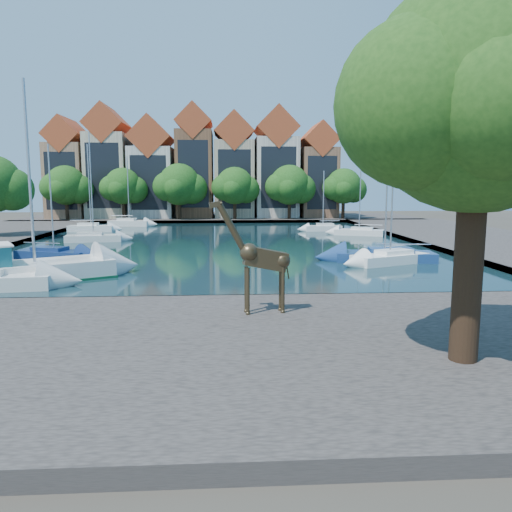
{
  "coord_description": "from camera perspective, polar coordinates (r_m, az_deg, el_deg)",
  "views": [
    {
      "loc": [
        0.69,
        -22.47,
        5.53
      ],
      "look_at": [
        1.92,
        -2.0,
        2.57
      ],
      "focal_mm": 35.0,
      "sensor_mm": 36.0,
      "label": 1
    }
  ],
  "objects": [
    {
      "name": "sailboat_right_b",
      "position": [
        36.8,
        14.48,
        0.23
      ],
      "size": [
        7.16,
        3.24,
        11.1
      ],
      "color": "navy",
      "rests_on": "water_basin"
    },
    {
      "name": "sailboat_right_a",
      "position": [
        35.67,
        15.07,
        -0.0
      ],
      "size": [
        5.83,
        3.97,
        10.84
      ],
      "color": "white",
      "rests_on": "water_basin"
    },
    {
      "name": "giraffe_statue",
      "position": [
        19.4,
        0.41,
        -0.27
      ],
      "size": [
        3.1,
        0.76,
        4.42
      ],
      "color": "#3B2F1D",
      "rests_on": "near_quay"
    },
    {
      "name": "far_quay",
      "position": [
        78.65,
        -3.96,
        4.34
      ],
      "size": [
        60.0,
        16.0,
        0.5
      ],
      "primitive_type": "cube",
      "color": "#4B4541",
      "rests_on": "ground"
    },
    {
      "name": "far_tree_far_west",
      "position": [
        76.38,
        -20.84,
        7.42
      ],
      "size": [
        7.28,
        5.6,
        7.68
      ],
      "color": "#332114",
      "rests_on": "far_quay"
    },
    {
      "name": "sailboat_right_d",
      "position": [
        59.12,
        7.65,
        3.33
      ],
      "size": [
        4.38,
        1.8,
        6.99
      ],
      "color": "silver",
      "rests_on": "water_basin"
    },
    {
      "name": "plane_tree",
      "position": [
        15.29,
        24.48,
        15.54
      ],
      "size": [
        8.32,
        6.4,
        10.62
      ],
      "color": "#332114",
      "rests_on": "near_quay"
    },
    {
      "name": "townhouse_east_mid",
      "position": [
        78.89,
        2.26,
        10.07
      ],
      "size": [
        6.43,
        9.18,
        16.65
      ],
      "color": "beige",
      "rests_on": "far_quay"
    },
    {
      "name": "townhouse_east_inner",
      "position": [
        78.5,
        -2.54,
        9.81
      ],
      "size": [
        5.94,
        9.18,
        15.79
      ],
      "color": "tan",
      "rests_on": "far_quay"
    },
    {
      "name": "water_basin",
      "position": [
        46.8,
        -4.28,
        1.45
      ],
      "size": [
        38.0,
        50.0,
        0.08
      ],
      "primitive_type": "cube",
      "color": "black",
      "rests_on": "ground"
    },
    {
      "name": "sailboat_left_d",
      "position": [
        61.18,
        -18.33,
        3.21
      ],
      "size": [
        5.08,
        1.81,
        9.98
      ],
      "color": "white",
      "rests_on": "water_basin"
    },
    {
      "name": "sailboat_right_c",
      "position": [
        54.84,
        11.7,
        2.85
      ],
      "size": [
        5.44,
        3.57,
        9.05
      ],
      "color": "silver",
      "rests_on": "water_basin"
    },
    {
      "name": "sailboat_left_b",
      "position": [
        39.67,
        -22.08,
        0.39
      ],
      "size": [
        5.84,
        3.56,
        8.31
      ],
      "color": "navy",
      "rests_on": "water_basin"
    },
    {
      "name": "right_quay",
      "position": [
        52.71,
        24.04,
        1.74
      ],
      "size": [
        14.0,
        52.0,
        0.5
      ],
      "primitive_type": "cube",
      "color": "#4B4541",
      "rests_on": "ground"
    },
    {
      "name": "motorsailer",
      "position": [
        30.84,
        -26.98,
        -1.27
      ],
      "size": [
        11.11,
        8.16,
        11.14
      ],
      "color": "silver",
      "rests_on": "water_basin"
    },
    {
      "name": "townhouse_east_end",
      "position": [
        79.77,
        6.97,
        9.28
      ],
      "size": [
        5.44,
        9.18,
        14.43
      ],
      "color": "brown",
      "rests_on": "far_quay"
    },
    {
      "name": "far_tree_east",
      "position": [
        73.57,
        3.94,
        7.96
      ],
      "size": [
        7.54,
        5.8,
        7.84
      ],
      "color": "#332114",
      "rests_on": "far_quay"
    },
    {
      "name": "townhouse_center",
      "position": [
        78.65,
        -6.98,
        10.21
      ],
      "size": [
        5.44,
        9.18,
        16.93
      ],
      "color": "brown",
      "rests_on": "far_quay"
    },
    {
      "name": "sailboat_left_c",
      "position": [
        50.27,
        -18.07,
        2.16
      ],
      "size": [
        5.37,
        2.53,
        10.29
      ],
      "color": "silver",
      "rests_on": "water_basin"
    },
    {
      "name": "townhouse_west_inner",
      "position": [
        79.27,
        -11.73,
        9.35
      ],
      "size": [
        6.43,
        9.18,
        15.15
      ],
      "color": "beige",
      "rests_on": "far_quay"
    },
    {
      "name": "townhouse_west_mid",
      "position": [
        80.47,
        -16.4,
        9.8
      ],
      "size": [
        5.94,
        9.18,
        16.79
      ],
      "color": "#C3B696",
      "rests_on": "far_quay"
    },
    {
      "name": "near_quay",
      "position": [
        16.36,
        -5.78,
        -10.67
      ],
      "size": [
        50.0,
        14.0,
        0.5
      ],
      "primitive_type": "cube",
      "color": "#4B4541",
      "rests_on": "ground"
    },
    {
      "name": "far_tree_mid_east",
      "position": [
        72.98,
        -2.37,
        7.89
      ],
      "size": [
        7.02,
        5.4,
        7.52
      ],
      "color": "#332114",
      "rests_on": "far_quay"
    },
    {
      "name": "sailboat_left_e",
      "position": [
        67.71,
        -14.28,
        3.82
      ],
      "size": [
        5.53,
        2.72,
        9.01
      ],
      "color": "silver",
      "rests_on": "water_basin"
    },
    {
      "name": "far_tree_mid_west",
      "position": [
        73.26,
        -8.69,
        7.93
      ],
      "size": [
        7.8,
        6.0,
        8.0
      ],
      "color": "#332114",
      "rests_on": "far_quay"
    },
    {
      "name": "far_tree_far_east",
      "position": [
        75.01,
        10.05,
        7.73
      ],
      "size": [
        6.76,
        5.2,
        7.36
      ],
      "color": "#332114",
      "rests_on": "far_quay"
    },
    {
      "name": "far_tree_west",
      "position": [
        74.41,
        -14.9,
        7.58
      ],
      "size": [
        6.76,
        5.2,
        7.36
      ],
      "color": "#332114",
      "rests_on": "far_quay"
    },
    {
      "name": "townhouse_west_end",
      "position": [
        81.98,
        -20.51,
        8.97
      ],
      "size": [
        5.44,
        9.18,
        14.93
      ],
      "color": "#997153",
      "rests_on": "far_quay"
    },
    {
      "name": "ground",
      "position": [
        23.15,
        -5.08,
        -5.65
      ],
      "size": [
        160.0,
        160.0,
        0.0
      ],
      "primitive_type": "plane",
      "color": "#38332B",
      "rests_on": "ground"
    }
  ]
}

